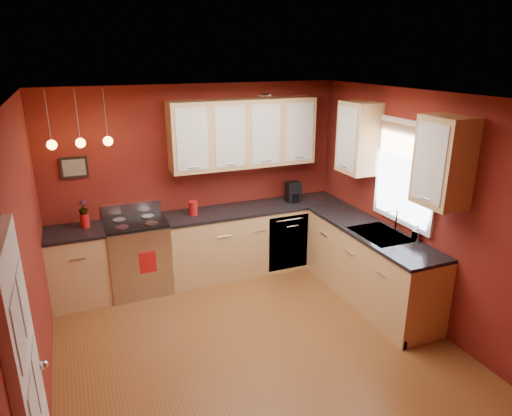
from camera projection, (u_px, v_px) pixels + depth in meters
name	position (u px, v px, depth m)	size (l,w,h in m)	color
floor	(257.00, 350.00, 4.81)	(4.20, 4.20, 0.00)	brown
ceiling	(258.00, 98.00, 3.97)	(4.00, 4.20, 0.02)	beige
wall_back	(198.00, 182.00, 6.23)	(4.00, 0.02, 2.60)	maroon
wall_front	(401.00, 367.00, 2.56)	(4.00, 0.02, 2.60)	maroon
wall_left	(29.00, 272.00, 3.67)	(0.02, 4.20, 2.60)	maroon
wall_right	(422.00, 210.00, 5.12)	(0.02, 4.20, 2.60)	maroon
base_cabinets_back_left	(79.00, 267.00, 5.64)	(0.70, 0.60, 0.90)	tan
base_cabinets_back_right	(256.00, 239.00, 6.51)	(2.54, 0.60, 0.90)	tan
base_cabinets_right	(369.00, 266.00, 5.68)	(0.60, 2.10, 0.90)	tan
counter_back_left	(74.00, 232.00, 5.49)	(0.70, 0.62, 0.04)	black
counter_back_right	(256.00, 208.00, 6.35)	(2.54, 0.62, 0.04)	black
counter_right	(372.00, 231.00, 5.52)	(0.62, 2.10, 0.04)	black
gas_range	(138.00, 256.00, 5.90)	(0.76, 0.64, 1.11)	#B7B7BC
dishwasher_front	(288.00, 243.00, 6.39)	(0.60, 0.02, 0.80)	#B7B7BC
sink	(380.00, 236.00, 5.40)	(0.50, 0.70, 0.33)	gray
window	(406.00, 170.00, 5.24)	(0.06, 1.02, 1.22)	white
door_left_wall	(31.00, 397.00, 2.72)	(0.12, 0.82, 2.05)	white
upper_cabinets_back	(243.00, 133.00, 6.08)	(2.00, 0.35, 0.90)	tan
upper_cabinets_right	(396.00, 148.00, 5.13)	(0.35, 1.95, 0.90)	tan
wall_picture	(74.00, 167.00, 5.54)	(0.32, 0.03, 0.26)	black
pendant_lights	(80.00, 142.00, 5.17)	(0.71, 0.11, 0.66)	gray
red_canister	(193.00, 208.00, 6.00)	(0.12, 0.12, 0.18)	#AE1213
red_vase	(85.00, 221.00, 5.57)	(0.11, 0.11, 0.17)	#AE1213
flowers	(83.00, 208.00, 5.52)	(0.11, 0.11, 0.20)	#AE1213
coffee_maker	(293.00, 192.00, 6.54)	(0.20, 0.20, 0.29)	black
soap_pump	(417.00, 233.00, 5.16)	(0.08, 0.09, 0.18)	silver
dish_towel	(148.00, 262.00, 5.62)	(0.20, 0.01, 0.28)	#AE1213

